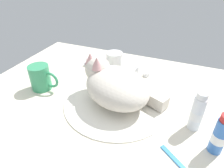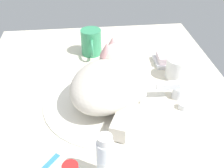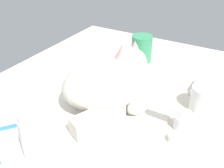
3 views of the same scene
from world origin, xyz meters
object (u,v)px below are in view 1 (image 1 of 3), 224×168
at_px(faucet, 134,70).
at_px(soap_bar, 95,60).
at_px(cat, 115,84).
at_px(coffee_mug, 41,78).
at_px(mouthwash_bottle, 220,135).
at_px(rinse_cup, 114,60).
at_px(toothpaste_bottle, 197,112).

relative_size(faucet, soap_bar, 1.95).
distance_m(cat, coffee_mug, 0.30).
xyz_separation_m(coffee_mug, mouthwash_bottle, (0.62, -0.07, 0.01)).
bearing_deg(rinse_cup, toothpaste_bottle, -36.67).
bearing_deg(cat, mouthwash_bottle, -17.12).
bearing_deg(mouthwash_bottle, cat, 162.88).
relative_size(cat, soap_bar, 4.90).
distance_m(faucet, rinse_cup, 0.12).
bearing_deg(cat, soap_bar, 130.87).
height_order(cat, rinse_cup, cat).
bearing_deg(faucet, rinse_cup, 160.56).
bearing_deg(soap_bar, faucet, -5.28).
relative_size(rinse_cup, toothpaste_bottle, 0.59).
bearing_deg(toothpaste_bottle, coffee_mug, -179.77).
xyz_separation_m(cat, mouthwash_bottle, (0.33, -0.10, -0.01)).
relative_size(cat, coffee_mug, 2.74).
distance_m(faucet, coffee_mug, 0.39).
bearing_deg(mouthwash_bottle, soap_bar, 148.15).
bearing_deg(toothpaste_bottle, rinse_cup, 143.33).
height_order(cat, coffee_mug, cat).
bearing_deg(rinse_cup, coffee_mug, -124.76).
xyz_separation_m(rinse_cup, soap_bar, (-0.09, -0.02, -0.01)).
height_order(faucet, toothpaste_bottle, toothpaste_bottle).
distance_m(cat, rinse_cup, 0.26).
distance_m(cat, toothpaste_bottle, 0.27).
xyz_separation_m(cat, coffee_mug, (-0.29, -0.04, -0.02)).
distance_m(faucet, toothpaste_bottle, 0.35).
bearing_deg(rinse_cup, faucet, -19.44).
xyz_separation_m(coffee_mug, rinse_cup, (0.19, 0.28, -0.01)).
height_order(faucet, mouthwash_bottle, mouthwash_bottle).
bearing_deg(coffee_mug, rinse_cup, 55.24).
bearing_deg(soap_bar, coffee_mug, -111.35).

